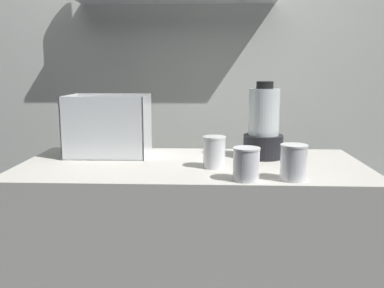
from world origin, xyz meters
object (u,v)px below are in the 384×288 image
Objects in this scene: juice_cup_orange_left at (246,166)px; juice_cup_mango_far_left at (214,154)px; juice_cup_beet_middle at (293,165)px; blender_pitcher at (264,127)px; carrot_display_bin at (108,136)px.

juice_cup_mango_far_left is at bearing 120.21° from juice_cup_orange_left.
juice_cup_mango_far_left is 0.21m from juice_cup_orange_left.
juice_cup_mango_far_left is at bearing 147.30° from juice_cup_beet_middle.
blender_pitcher reaches higher than juice_cup_mango_far_left.
juice_cup_beet_middle is at bearing -32.70° from juice_cup_mango_far_left.
juice_cup_mango_far_left is (0.47, -0.22, -0.03)m from carrot_display_bin.
carrot_display_bin is 2.85× the size of juice_cup_mango_far_left.
blender_pitcher is 2.66× the size of juice_cup_mango_far_left.
blender_pitcher is 2.84× the size of juice_cup_orange_left.
carrot_display_bin is at bearing 144.66° from juice_cup_orange_left.
carrot_display_bin reaches higher than juice_cup_orange_left.
carrot_display_bin reaches higher than juice_cup_mango_far_left.
carrot_display_bin is at bearing 177.45° from blender_pitcher.
juice_cup_orange_left is at bearing -105.43° from blender_pitcher.
carrot_display_bin is 3.04× the size of juice_cup_orange_left.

